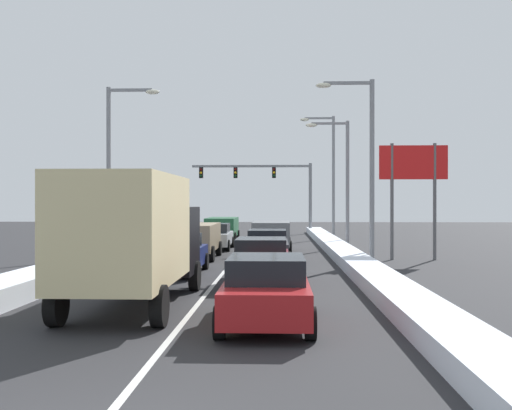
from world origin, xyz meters
TOP-DOWN VIEW (x-y plane):
  - ground_plane at (0.00, 18.53)m, footprint 120.47×120.47m
  - lane_stripe_between_right_lane_and_center_lane at (-0.00, 23.17)m, footprint 0.14×50.97m
  - snow_bank_right_shoulder at (5.30, 23.17)m, footprint 1.28×50.97m
  - snow_bank_left_shoulder at (-5.30, 23.17)m, footprint 1.54×50.97m
  - sedan_red_right_lane_nearest at (1.87, 6.68)m, footprint 2.00×4.50m
  - sedan_maroon_right_lane_second at (1.56, 13.45)m, footprint 2.00×4.50m
  - sedan_charcoal_right_lane_third at (1.63, 20.01)m, footprint 2.00×4.50m
  - suv_gray_right_lane_fourth at (1.72, 26.11)m, footprint 2.16×4.90m
  - sedan_white_right_lane_fifth at (1.79, 31.85)m, footprint 2.00×4.50m
  - box_truck_center_lane_nearest at (-1.55, 8.68)m, footprint 2.53×7.20m
  - sedan_navy_center_lane_second at (-1.72, 16.01)m, footprint 2.00×4.50m
  - suv_tan_center_lane_third at (-1.88, 22.26)m, footprint 2.16×4.90m
  - sedan_silver_center_lane_fourth at (-1.58, 27.94)m, footprint 2.00×4.50m
  - suv_green_center_lane_fifth at (-1.78, 34.74)m, footprint 2.16×4.90m
  - traffic_light_gantry at (1.18, 46.32)m, footprint 10.60×0.47m
  - street_lamp_right_near at (6.01, 20.85)m, footprint 2.66×0.36m
  - street_lamp_right_mid at (5.93, 30.12)m, footprint 2.66×0.36m
  - street_lamp_right_far at (5.97, 39.39)m, footprint 2.66×0.36m
  - street_lamp_left_mid at (-5.98, 22.96)m, footprint 2.66×0.36m
  - roadside_sign_right at (8.48, 21.98)m, footprint 3.20×0.16m

SIDE VIEW (x-z plane):
  - ground_plane at x=0.00m, z-range 0.00..0.00m
  - lane_stripe_between_right_lane_and_center_lane at x=0.00m, z-range 0.00..0.01m
  - snow_bank_right_shoulder at x=5.30m, z-range 0.00..0.48m
  - snow_bank_left_shoulder at x=-5.30m, z-range 0.00..0.60m
  - sedan_red_right_lane_nearest at x=1.87m, z-range 0.01..1.52m
  - sedan_maroon_right_lane_second at x=1.56m, z-range 0.01..1.52m
  - sedan_charcoal_right_lane_third at x=1.63m, z-range 0.01..1.52m
  - sedan_white_right_lane_fifth at x=1.79m, z-range 0.01..1.52m
  - sedan_navy_center_lane_second at x=-1.72m, z-range 0.01..1.52m
  - sedan_silver_center_lane_fourth at x=-1.58m, z-range 0.01..1.52m
  - suv_gray_right_lane_fourth at x=1.72m, z-range 0.18..1.85m
  - suv_tan_center_lane_third at x=-1.88m, z-range 0.18..1.85m
  - suv_green_center_lane_fifth at x=-1.78m, z-range 0.18..1.85m
  - box_truck_center_lane_nearest at x=-1.55m, z-range 0.22..3.58m
  - roadside_sign_right at x=8.48m, z-range 1.27..6.77m
  - street_lamp_right_mid at x=5.93m, z-range 0.79..8.48m
  - traffic_light_gantry at x=1.18m, z-range 1.62..7.82m
  - street_lamp_right_near at x=6.01m, z-range 0.81..9.10m
  - street_lamp_left_mid at x=-5.98m, z-range 0.81..9.26m
  - street_lamp_right_far at x=5.97m, z-range 0.83..10.15m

